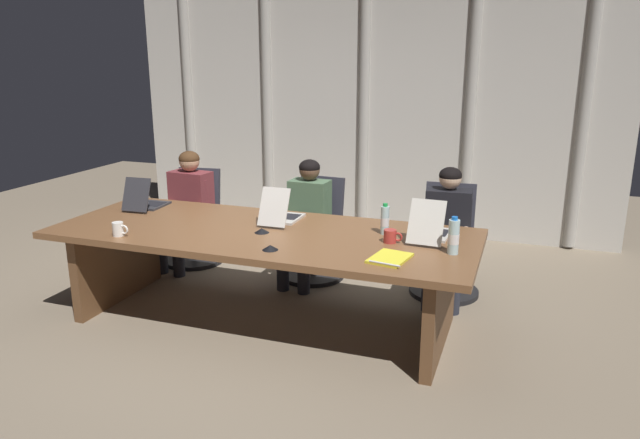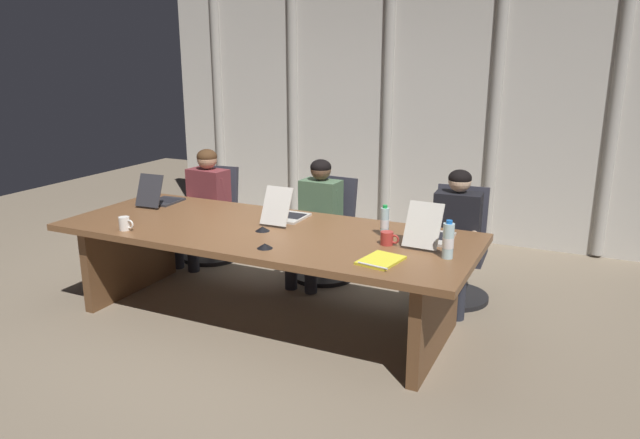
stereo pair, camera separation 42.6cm
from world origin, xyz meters
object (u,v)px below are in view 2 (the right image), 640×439
Objects in this scene: office_chair_left_mid at (326,240)px; person_center at (455,231)px; person_left_mid at (316,214)px; office_chair_center at (456,258)px; coffee_mug_near at (387,238)px; spiral_notepad at (381,260)px; laptop_center at (430,233)px; water_bottle_secondary at (448,241)px; laptop_left_end at (160,198)px; conference_mic_middle at (263,229)px; laptop_left_mid at (286,214)px; office_chair_left_end at (212,224)px; coffee_mug_far at (125,224)px; water_bottle_primary at (385,222)px; person_left_end at (203,199)px; conference_mic_left_side at (265,246)px.

office_chair_left_mid is 1.28m from person_center.
person_left_mid reaches higher than office_chair_left_mid.
coffee_mug_near is at bearing -17.60° from office_chair_center.
spiral_notepad is (1.03, -1.40, 0.40)m from office_chair_left_mid.
laptop_center is 0.36m from water_bottle_secondary.
laptop_left_end is 3.87× the size of conference_mic_middle.
laptop_center is 1.41m from person_left_mid.
laptop_center is 4.58× the size of conference_mic_middle.
water_bottle_secondary is at bearing -143.74° from laptop_center.
office_chair_left_end is at bearing 58.20° from laptop_left_mid.
laptop_center is 1.49× the size of spiral_notepad.
laptop_left_mid is 1.23m from coffee_mug_far.
conference_mic_middle is (0.02, -0.97, 0.13)m from person_left_mid.
water_bottle_primary is 2.12× the size of conference_mic_middle.
office_chair_left_mid reaches higher than coffee_mug_near.
water_bottle_primary is at bearing 49.45° from office_chair_left_mid.
coffee_mug_near is (-0.28, -0.89, 0.15)m from person_center.
conference_mic_left_side is at bearing 53.72° from person_left_end.
person_center is at bearing 90.85° from spiral_notepad.
office_chair_left_mid reaches higher than coffee_mug_far.
laptop_left_end reaches higher than office_chair_left_end.
conference_mic_middle is (-0.02, -0.33, -0.04)m from laptop_left_mid.
conference_mic_middle is (-1.40, 0.01, -0.10)m from water_bottle_secondary.
water_bottle_primary is 0.91× the size of water_bottle_secondary.
office_chair_left_mid is (1.25, 0.80, -0.45)m from laptop_left_end.
person_left_end is at bearing -78.78° from office_chair_left_mid.
laptop_left_end is 1.29m from conference_mic_middle.
conference_mic_left_side is at bearing -135.90° from water_bottle_primary.
person_left_end is 1.44m from coffee_mug_far.
office_chair_center is 1.72m from conference_mic_middle.
office_chair_center is 1.47m from spiral_notepad.
office_chair_left_end reaches higher than spiral_notepad.
laptop_left_mid reaches higher than office_chair_left_end.
office_chair_left_end is at bearing -93.43° from office_chair_center.
laptop_left_mid is 4.19× the size of conference_mic_middle.
laptop_left_mid is 0.97m from coffee_mug_near.
coffee_mug_far is (-2.16, -0.71, -0.01)m from laptop_center.
coffee_mug_near is (0.96, -1.05, 0.44)m from office_chair_left_mid.
laptop_center reaches higher than conference_mic_middle.
conference_mic_middle is (1.25, -0.34, -0.04)m from laptop_left_end.
coffee_mug_far is (-2.17, -1.56, 0.44)m from office_chair_center.
spiral_notepad is at bearing 40.58° from office_chair_left_mid.
person_left_end reaches higher than laptop_left_mid.
person_left_mid is at bearing -65.91° from laptop_left_end.
laptop_left_end is 2.46m from laptop_center.
office_chair_left_mid is at bearing -60.65° from laptop_left_end.
coffee_mug_far is (0.30, -0.76, -0.00)m from laptop_left_end.
office_chair_left_end is at bearing 102.19° from coffee_mug_far.
water_bottle_secondary reaches higher than office_chair_left_mid.
office_chair_left_end is 8.34× the size of conference_mic_middle.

